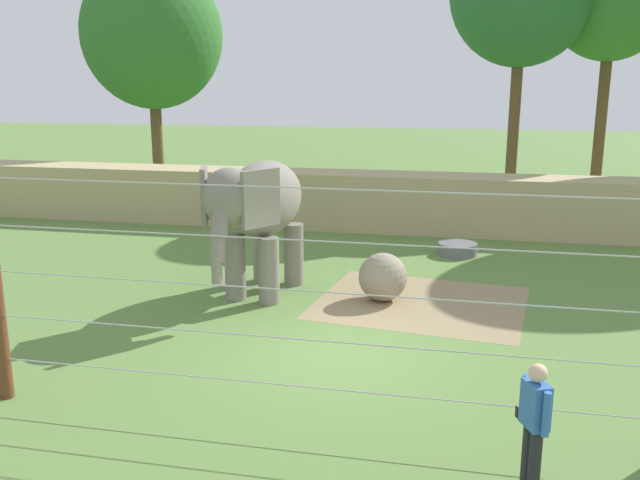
# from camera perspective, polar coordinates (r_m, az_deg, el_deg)

# --- Properties ---
(ground_plane) EXTENTS (120.00, 120.00, 0.00)m
(ground_plane) POSITION_cam_1_polar(r_m,az_deg,el_deg) (12.57, 1.41, -9.46)
(ground_plane) COLOR #5B7F3D
(dirt_patch) EXTENTS (4.97, 4.45, 0.01)m
(dirt_patch) POSITION_cam_1_polar(r_m,az_deg,el_deg) (15.42, 8.47, -5.22)
(dirt_patch) COLOR #937F5B
(dirt_patch) RESTS_ON ground
(embankment_wall) EXTENTS (36.00, 1.80, 1.87)m
(embankment_wall) POSITION_cam_1_polar(r_m,az_deg,el_deg) (22.61, 6.49, 3.20)
(embankment_wall) COLOR tan
(embankment_wall) RESTS_ON ground
(elephant) EXTENTS (1.95, 4.23, 3.15)m
(elephant) POSITION_cam_1_polar(r_m,az_deg,el_deg) (15.32, -5.19, 2.79)
(elephant) COLOR gray
(elephant) RESTS_ON ground
(enrichment_ball) EXTENTS (1.10, 1.10, 1.10)m
(enrichment_ball) POSITION_cam_1_polar(r_m,az_deg,el_deg) (15.31, 5.30, -3.12)
(enrichment_ball) COLOR gray
(enrichment_ball) RESTS_ON ground
(cable_fence) EXTENTS (10.50, 0.22, 3.63)m
(cable_fence) POSITION_cam_1_polar(r_m,az_deg,el_deg) (9.33, -1.76, -5.67)
(cable_fence) COLOR brown
(cable_fence) RESTS_ON ground
(zookeeper) EXTENTS (0.38, 0.56, 1.67)m
(zookeeper) POSITION_cam_1_polar(r_m,az_deg,el_deg) (8.64, 17.57, -14.47)
(zookeeper) COLOR #232328
(zookeeper) RESTS_ON ground
(water_tub) EXTENTS (1.10, 1.10, 0.35)m
(water_tub) POSITION_cam_1_polar(r_m,az_deg,el_deg) (19.69, 11.49, -0.73)
(water_tub) COLOR slate
(water_tub) RESTS_ON ground
(tree_left_of_centre) EXTENTS (6.15, 6.15, 10.05)m
(tree_left_of_centre) POSITION_cam_1_polar(r_m,az_deg,el_deg) (31.99, -13.93, 16.40)
(tree_left_of_centre) COLOR brown
(tree_left_of_centre) RESTS_ON ground
(tree_behind_wall) EXTENTS (5.57, 5.57, 11.24)m
(tree_behind_wall) POSITION_cam_1_polar(r_m,az_deg,el_deg) (33.13, -14.21, 18.83)
(tree_behind_wall) COLOR brown
(tree_behind_wall) RESTS_ON ground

